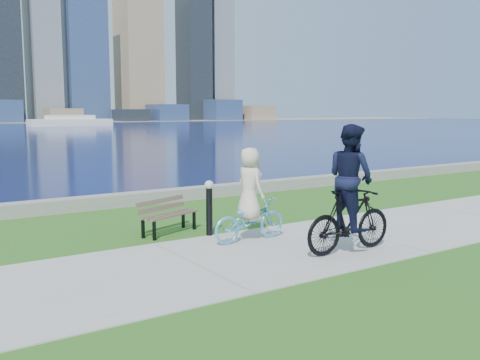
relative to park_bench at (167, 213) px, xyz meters
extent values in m
plane|color=#235516|center=(3.34, -2.50, -0.45)|extent=(320.00, 320.00, 0.00)
cube|color=#9C9B97|center=(3.34, -2.50, -0.44)|extent=(80.00, 3.50, 0.02)
cube|color=gray|center=(3.34, 3.70, -0.28)|extent=(90.00, 0.50, 0.35)
cube|color=navy|center=(17.95, 120.41, 2.10)|extent=(6.67, 8.72, 5.10)
cube|color=#907558|center=(30.81, 118.96, 1.17)|extent=(7.62, 6.45, 3.24)
cube|color=black|center=(47.83, 119.47, 1.09)|extent=(6.99, 8.65, 3.08)
cube|color=navy|center=(57.68, 118.61, 1.73)|extent=(8.38, 9.11, 4.37)
cube|color=navy|center=(75.24, 119.23, 2.45)|extent=(8.72, 7.74, 5.81)
cube|color=#907558|center=(86.49, 118.42, 1.65)|extent=(8.83, 8.13, 4.21)
cube|color=slate|center=(29.30, 129.67, 18.24)|extent=(6.64, 10.35, 37.38)
cube|color=navy|center=(39.58, 127.95, 15.50)|extent=(9.97, 6.77, 31.90)
cube|color=#907558|center=(55.07, 130.38, 16.70)|extent=(10.31, 11.25, 34.31)
cube|color=black|center=(70.47, 126.92, 21.68)|extent=(7.13, 8.95, 44.26)
cube|color=slate|center=(79.78, 128.63, 22.26)|extent=(6.94, 7.02, 45.42)
cube|color=white|center=(22.64, 85.36, 0.15)|extent=(14.16, 4.05, 1.21)
cube|color=white|center=(22.64, 85.36, 1.11)|extent=(8.09, 3.03, 0.71)
cube|color=black|center=(-0.50, -0.45, -0.25)|extent=(0.07, 0.07, 0.40)
cube|color=black|center=(0.67, 0.00, -0.25)|extent=(0.07, 0.07, 0.40)
cube|color=black|center=(-0.61, -0.15, -0.25)|extent=(0.07, 0.07, 0.40)
cube|color=black|center=(0.56, 0.30, -0.25)|extent=(0.07, 0.07, 0.40)
cube|color=brown|center=(0.09, -0.22, -0.03)|extent=(1.37, 0.60, 0.04)
cube|color=brown|center=(0.03, -0.09, -0.03)|extent=(1.37, 0.60, 0.04)
cube|color=brown|center=(-0.02, 0.04, -0.03)|extent=(1.37, 0.60, 0.04)
cube|color=brown|center=(-0.06, 0.14, 0.08)|extent=(1.36, 0.56, 0.10)
cube|color=brown|center=(-0.06, 0.17, 0.24)|extent=(1.36, 0.56, 0.10)
cylinder|color=black|center=(0.63, -0.74, 0.07)|extent=(0.13, 0.13, 1.05)
sphere|color=beige|center=(0.63, -0.74, 0.64)|extent=(0.19, 0.19, 0.19)
imported|color=#60BAE9|center=(1.06, -1.61, 0.00)|extent=(0.61, 1.68, 0.87)
imported|color=silver|center=(1.06, -1.61, 0.73)|extent=(0.48, 0.73, 1.46)
imported|color=black|center=(2.10, -3.35, 0.16)|extent=(0.64, 1.99, 1.19)
imported|color=black|center=(2.10, -3.35, 0.97)|extent=(0.76, 0.96, 1.94)
camera|label=1|loc=(-4.95, -10.30, 2.17)|focal=40.00mm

